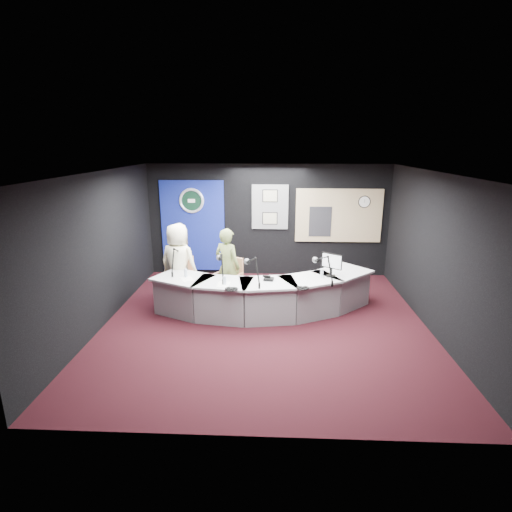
{
  "coord_description": "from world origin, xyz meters",
  "views": [
    {
      "loc": [
        0.15,
        -6.88,
        3.28
      ],
      "look_at": [
        -0.2,
        0.8,
        1.1
      ],
      "focal_mm": 28.0,
      "sensor_mm": 36.0,
      "label": 1
    }
  ],
  "objects_px": {
    "broadcast_desk": "(263,295)",
    "person_man": "(178,263)",
    "person_woman": "(227,266)",
    "armchair_right": "(228,282)",
    "armchair_left": "(179,280)"
  },
  "relations": [
    {
      "from": "broadcast_desk",
      "to": "person_man",
      "type": "xyz_separation_m",
      "value": [
        -1.8,
        0.52,
        0.47
      ]
    },
    {
      "from": "broadcast_desk",
      "to": "person_man",
      "type": "bearing_deg",
      "value": 163.79
    },
    {
      "from": "armchair_left",
      "to": "person_woman",
      "type": "relative_size",
      "value": 0.57
    },
    {
      "from": "armchair_left",
      "to": "broadcast_desk",
      "type": "bearing_deg",
      "value": -2.63
    },
    {
      "from": "armchair_right",
      "to": "broadcast_desk",
      "type": "bearing_deg",
      "value": -2.36
    },
    {
      "from": "armchair_right",
      "to": "person_man",
      "type": "bearing_deg",
      "value": -153.9
    },
    {
      "from": "person_woman",
      "to": "armchair_right",
      "type": "bearing_deg",
      "value": -0.0
    },
    {
      "from": "broadcast_desk",
      "to": "person_woman",
      "type": "distance_m",
      "value": 0.99
    },
    {
      "from": "armchair_left",
      "to": "armchair_right",
      "type": "relative_size",
      "value": 1.01
    },
    {
      "from": "armchair_right",
      "to": "person_man",
      "type": "distance_m",
      "value": 1.11
    },
    {
      "from": "armchair_right",
      "to": "person_woman",
      "type": "height_order",
      "value": "person_woman"
    },
    {
      "from": "armchair_right",
      "to": "person_woman",
      "type": "bearing_deg",
      "value": 0.0
    },
    {
      "from": "broadcast_desk",
      "to": "person_woman",
      "type": "xyz_separation_m",
      "value": [
        -0.76,
        0.47,
        0.43
      ]
    },
    {
      "from": "broadcast_desk",
      "to": "person_man",
      "type": "height_order",
      "value": "person_man"
    },
    {
      "from": "armchair_right",
      "to": "person_woman",
      "type": "xyz_separation_m",
      "value": [
        0.0,
        0.0,
        0.35
      ]
    }
  ]
}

